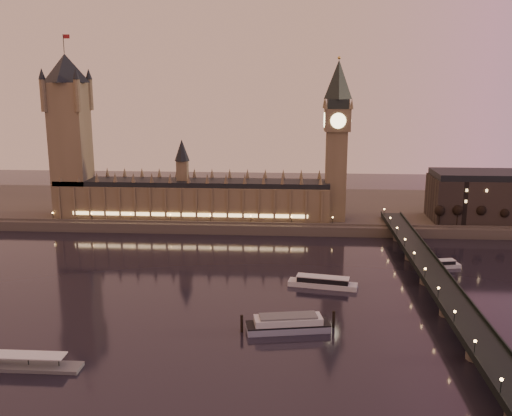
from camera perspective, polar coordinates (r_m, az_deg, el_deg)
The scene contains 14 objects.
ground at distance 264.49m, azimuth -2.32°, elevation -8.52°, with size 700.00×700.00×0.00m, color black.
far_embankment at distance 420.45m, azimuth 4.16°, elevation -0.08°, with size 560.00×130.00×6.00m, color #423D35.
palace_of_westminster at distance 379.51m, azimuth -6.43°, elevation 1.37°, with size 180.00×26.62×52.00m.
victoria_tower at distance 395.72m, azimuth -18.15°, elevation 7.74°, with size 31.68×31.68×118.00m.
big_ben at distance 368.45m, azimuth 8.10°, elevation 7.63°, with size 17.68×17.68×104.00m.
westminster_bridge at distance 268.97m, azimuth 17.64°, elevation -7.51°, with size 13.20×260.00×15.30m.
bare_tree_0 at distance 374.15m, azimuth 17.62°, elevation -0.43°, with size 5.65×5.65×11.49m.
bare_tree_1 at distance 377.67m, azimuth 19.64°, elevation -0.46°, with size 5.65×5.65×11.49m.
bare_tree_2 at distance 381.66m, azimuth 21.63°, elevation -0.49°, with size 5.65×5.65×11.49m.
bare_tree_3 at distance 386.10m, azimuth 23.57°, elevation -0.51°, with size 5.65×5.65×11.49m.
cruise_boat_a at distance 273.10m, azimuth 6.69°, elevation -7.39°, with size 33.17×12.81×5.19m.
cruise_boat_b at distance 312.96m, azimuth 17.78°, elevation -5.38°, with size 23.41×10.42×4.20m.
moored_barge at distance 226.68m, azimuth 3.23°, elevation -11.48°, with size 36.94×14.74×6.88m.
pontoon_pier at distance 216.64m, azimuth -22.90°, elevation -14.20°, with size 44.61×7.44×11.90m.
Camera 1 is at (27.19, -245.12, 95.56)m, focal length 40.00 mm.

